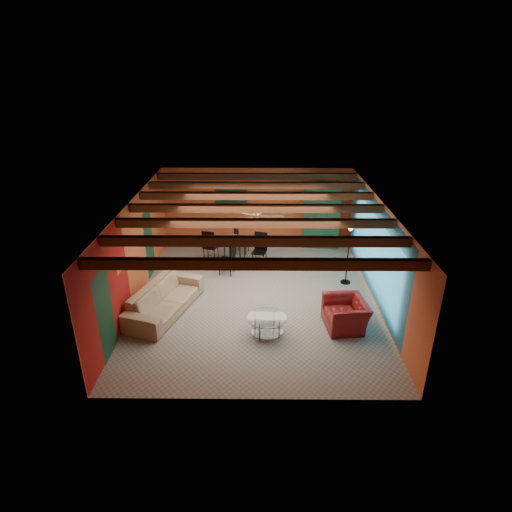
{
  "coord_description": "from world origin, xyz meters",
  "views": [
    {
      "loc": [
        0.09,
        -10.44,
        5.99
      ],
      "look_at": [
        0.0,
        0.2,
        1.15
      ],
      "focal_mm": 30.11,
      "sensor_mm": 36.0,
      "label": 1
    }
  ],
  "objects_px": {
    "floor_lamp": "(348,254)",
    "vase": "(234,229)",
    "coffee_table": "(267,326)",
    "sofa": "(165,299)",
    "armoire": "(320,217)",
    "dining_table": "(235,247)",
    "armchair": "(346,314)",
    "potted_plant": "(323,180)"
  },
  "relations": [
    {
      "from": "floor_lamp",
      "to": "armchair",
      "type": "bearing_deg",
      "value": -100.8
    },
    {
      "from": "armoire",
      "to": "potted_plant",
      "type": "distance_m",
      "value": 1.31
    },
    {
      "from": "coffee_table",
      "to": "potted_plant",
      "type": "xyz_separation_m",
      "value": [
        1.92,
        5.51,
        2.12
      ]
    },
    {
      "from": "armchair",
      "to": "potted_plant",
      "type": "relative_size",
      "value": 2.18
    },
    {
      "from": "coffee_table",
      "to": "armchair",
      "type": "bearing_deg",
      "value": 10.28
    },
    {
      "from": "armchair",
      "to": "coffee_table",
      "type": "bearing_deg",
      "value": -86.6
    },
    {
      "from": "sofa",
      "to": "dining_table",
      "type": "bearing_deg",
      "value": -10.85
    },
    {
      "from": "sofa",
      "to": "armoire",
      "type": "xyz_separation_m",
      "value": [
        4.56,
        4.51,
        0.67
      ]
    },
    {
      "from": "sofa",
      "to": "vase",
      "type": "bearing_deg",
      "value": -10.85
    },
    {
      "from": "dining_table",
      "to": "sofa",
      "type": "bearing_deg",
      "value": -118.73
    },
    {
      "from": "dining_table",
      "to": "armoire",
      "type": "relative_size",
      "value": 0.99
    },
    {
      "from": "potted_plant",
      "to": "coffee_table",
      "type": "bearing_deg",
      "value": -109.21
    },
    {
      "from": "sofa",
      "to": "floor_lamp",
      "type": "relative_size",
      "value": 1.4
    },
    {
      "from": "armchair",
      "to": "dining_table",
      "type": "height_order",
      "value": "dining_table"
    },
    {
      "from": "floor_lamp",
      "to": "vase",
      "type": "distance_m",
      "value": 3.62
    },
    {
      "from": "armoire",
      "to": "floor_lamp",
      "type": "height_order",
      "value": "armoire"
    },
    {
      "from": "coffee_table",
      "to": "vase",
      "type": "relative_size",
      "value": 4.75
    },
    {
      "from": "armchair",
      "to": "armoire",
      "type": "relative_size",
      "value": 0.52
    },
    {
      "from": "potted_plant",
      "to": "armoire",
      "type": "bearing_deg",
      "value": 0.0
    },
    {
      "from": "armoire",
      "to": "floor_lamp",
      "type": "bearing_deg",
      "value": -73.05
    },
    {
      "from": "coffee_table",
      "to": "sofa",
      "type": "bearing_deg",
      "value": 159.29
    },
    {
      "from": "sofa",
      "to": "floor_lamp",
      "type": "xyz_separation_m",
      "value": [
        5.01,
        1.67,
        0.55
      ]
    },
    {
      "from": "coffee_table",
      "to": "floor_lamp",
      "type": "height_order",
      "value": "floor_lamp"
    },
    {
      "from": "sofa",
      "to": "armchair",
      "type": "height_order",
      "value": "sofa"
    },
    {
      "from": "armchair",
      "to": "vase",
      "type": "xyz_separation_m",
      "value": [
        -2.91,
        3.66,
        0.82
      ]
    },
    {
      "from": "armchair",
      "to": "dining_table",
      "type": "relative_size",
      "value": 0.53
    },
    {
      "from": "dining_table",
      "to": "floor_lamp",
      "type": "xyz_separation_m",
      "value": [
        3.35,
        -1.35,
        0.39
      ]
    },
    {
      "from": "floor_lamp",
      "to": "armoire",
      "type": "bearing_deg",
      "value": 98.98
    },
    {
      "from": "sofa",
      "to": "coffee_table",
      "type": "distance_m",
      "value": 2.82
    },
    {
      "from": "armchair",
      "to": "armoire",
      "type": "xyz_separation_m",
      "value": [
        -0.01,
        5.16,
        0.7
      ]
    },
    {
      "from": "armoire",
      "to": "dining_table",
      "type": "bearing_deg",
      "value": -144.77
    },
    {
      "from": "potted_plant",
      "to": "vase",
      "type": "xyz_separation_m",
      "value": [
        -2.9,
        -1.5,
        -1.18
      ]
    },
    {
      "from": "armchair",
      "to": "dining_table",
      "type": "bearing_deg",
      "value": -148.4
    },
    {
      "from": "coffee_table",
      "to": "dining_table",
      "type": "bearing_deg",
      "value": 103.76
    },
    {
      "from": "floor_lamp",
      "to": "coffee_table",
      "type": "bearing_deg",
      "value": -131.68
    },
    {
      "from": "dining_table",
      "to": "potted_plant",
      "type": "xyz_separation_m",
      "value": [
        2.9,
        1.5,
        1.82
      ]
    },
    {
      "from": "armchair",
      "to": "potted_plant",
      "type": "height_order",
      "value": "potted_plant"
    },
    {
      "from": "vase",
      "to": "armchair",
      "type": "bearing_deg",
      "value": -51.52
    },
    {
      "from": "coffee_table",
      "to": "potted_plant",
      "type": "distance_m",
      "value": 6.21
    },
    {
      "from": "dining_table",
      "to": "potted_plant",
      "type": "bearing_deg",
      "value": 27.26
    },
    {
      "from": "vase",
      "to": "dining_table",
      "type": "bearing_deg",
      "value": 0.0
    },
    {
      "from": "floor_lamp",
      "to": "vase",
      "type": "height_order",
      "value": "floor_lamp"
    }
  ]
}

